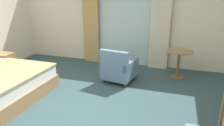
{
  "coord_description": "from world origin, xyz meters",
  "views": [
    {
      "loc": [
        1.71,
        -2.85,
        2.01
      ],
      "look_at": [
        0.63,
        0.45,
        0.85
      ],
      "focal_mm": 32.93,
      "sensor_mm": 36.0,
      "label": 1
    }
  ],
  "objects": [
    {
      "name": "ground",
      "position": [
        0.0,
        0.0,
        -0.05
      ],
      "size": [
        6.78,
        6.61,
        0.1
      ],
      "primitive_type": "cube",
      "color": "#334C51"
    },
    {
      "name": "wall_back",
      "position": [
        0.0,
        3.04,
        1.31
      ],
      "size": [
        6.38,
        0.12,
        2.62
      ],
      "primitive_type": "cube",
      "color": "silver",
      "rests_on": "ground"
    },
    {
      "name": "balcony_glass_door",
      "position": [
        0.2,
        2.96,
        1.15
      ],
      "size": [
        1.6,
        0.02,
        2.31
      ],
      "primitive_type": "cube",
      "color": "silver",
      "rests_on": "ground"
    },
    {
      "name": "curtain_panel_left",
      "position": [
        -0.82,
        2.86,
        1.2
      ],
      "size": [
        0.48,
        0.1,
        2.4
      ],
      "primitive_type": "cube",
      "color": "tan",
      "rests_on": "ground"
    },
    {
      "name": "curtain_panel_right",
      "position": [
        1.21,
        2.86,
        1.2
      ],
      "size": [
        0.53,
        0.1,
        2.4
      ],
      "primitive_type": "cube",
      "color": "beige",
      "rests_on": "ground"
    },
    {
      "name": "nightstand",
      "position": [
        -2.79,
        1.31,
        0.25
      ],
      "size": [
        0.51,
        0.41,
        0.49
      ],
      "color": "#9E754C",
      "rests_on": "ground"
    },
    {
      "name": "armchair_by_window",
      "position": [
        0.43,
        1.58,
        0.33
      ],
      "size": [
        0.8,
        0.85,
        0.82
      ],
      "color": "slate",
      "rests_on": "ground"
    },
    {
      "name": "round_cafe_table",
      "position": [
        1.78,
        2.26,
        0.52
      ],
      "size": [
        0.63,
        0.63,
        0.71
      ],
      "color": "#9E754C",
      "rests_on": "ground"
    }
  ]
}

